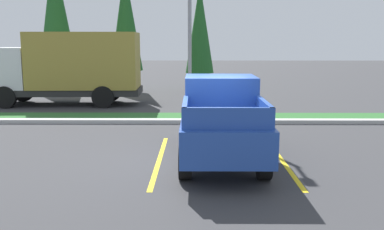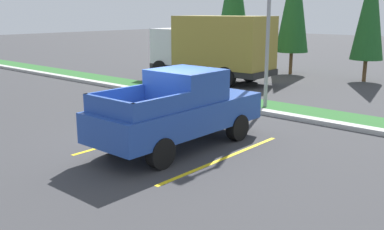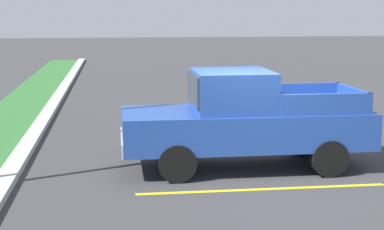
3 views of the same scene
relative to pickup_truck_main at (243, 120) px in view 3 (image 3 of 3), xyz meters
name	(u,v)px [view 3 (image 3 of 3)]	position (x,y,z in m)	size (l,w,h in m)	color
ground_plane	(256,175)	(-0.56, -0.16, -1.04)	(120.00, 120.00, 0.00)	#38383A
parking_line_near	(263,189)	(-1.55, -0.05, -1.04)	(0.12, 4.80, 0.01)	yellow
parking_line_far	(231,150)	(1.55, -0.05, -1.04)	(0.12, 4.80, 0.01)	yellow
curb_strip	(5,180)	(-0.56, 4.84, -0.97)	(56.00, 0.40, 0.15)	#B2B2AD
pickup_truck_main	(243,120)	(0.00, 0.00, 0.00)	(1.99, 5.23, 2.10)	black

